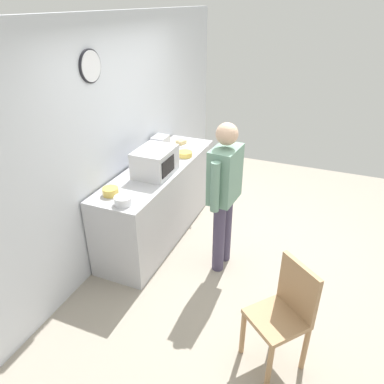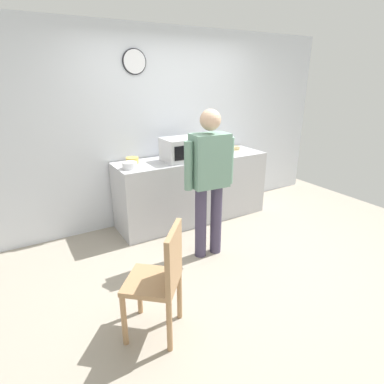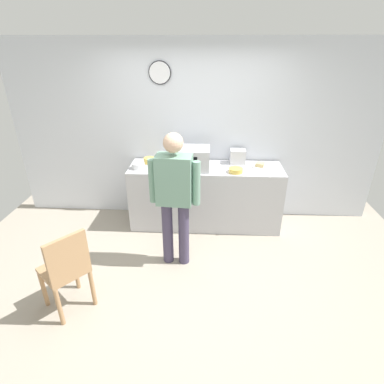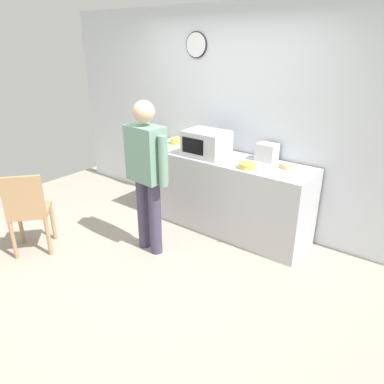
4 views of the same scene
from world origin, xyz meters
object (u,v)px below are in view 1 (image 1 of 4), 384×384
object	(u,v)px
microwave	(155,162)
sandwich_plate	(181,143)
spoon_utensil	(151,157)
cereal_bowl	(111,191)
toaster	(161,144)
mixing_bowl	(123,200)
salad_bowl	(185,154)
person_standing	(224,188)
fork_utensil	(207,144)
wooden_chair	(285,311)

from	to	relation	value
microwave	sandwich_plate	size ratio (longest dim) A/B	2.23
sandwich_plate	spoon_utensil	distance (m)	0.58
cereal_bowl	sandwich_plate	bearing A→B (deg)	-3.00
toaster	mixing_bowl	bearing A→B (deg)	-168.11
spoon_utensil	salad_bowl	bearing A→B (deg)	-62.54
sandwich_plate	person_standing	distance (m)	1.48
microwave	mixing_bowl	distance (m)	0.75
mixing_bowl	fork_utensil	bearing A→B (deg)	-5.72
microwave	mixing_bowl	world-z (taller)	microwave
mixing_bowl	spoon_utensil	xyz separation A→B (m)	(1.16, 0.31, -0.04)
toaster	spoon_utensil	world-z (taller)	toaster
sandwich_plate	salad_bowl	distance (m)	0.41
mixing_bowl	toaster	xyz separation A→B (m)	(1.40, 0.30, 0.06)
microwave	cereal_bowl	bearing A→B (deg)	162.80
salad_bowl	fork_utensil	bearing A→B (deg)	-12.86
microwave	spoon_utensil	size ratio (longest dim) A/B	2.94
microwave	toaster	bearing A→B (deg)	21.90
spoon_utensil	wooden_chair	world-z (taller)	wooden_chair
sandwich_plate	wooden_chair	bearing A→B (deg)	-139.13
microwave	salad_bowl	world-z (taller)	microwave
microwave	wooden_chair	world-z (taller)	microwave
mixing_bowl	fork_utensil	xyz separation A→B (m)	(1.85, -0.19, -0.04)
microwave	salad_bowl	xyz separation A→B (m)	(0.61, -0.10, -0.12)
cereal_bowl	spoon_utensil	world-z (taller)	cereal_bowl
salad_bowl	wooden_chair	world-z (taller)	salad_bowl
sandwich_plate	salad_bowl	xyz separation A→B (m)	(-0.36, -0.21, 0.01)
salad_bowl	toaster	distance (m)	0.38
sandwich_plate	mixing_bowl	distance (m)	1.72
fork_utensil	toaster	bearing A→B (deg)	132.88
cereal_bowl	person_standing	world-z (taller)	person_standing
microwave	wooden_chair	size ratio (longest dim) A/B	0.53
microwave	fork_utensil	distance (m)	1.14
toaster	person_standing	distance (m)	1.39
cereal_bowl	person_standing	xyz separation A→B (m)	(0.48, -1.06, 0.01)
salad_bowl	fork_utensil	size ratio (longest dim) A/B	1.12
mixing_bowl	person_standing	xyz separation A→B (m)	(0.60, -0.84, 0.01)
fork_utensil	wooden_chair	distance (m)	2.72
salad_bowl	toaster	world-z (taller)	toaster
sandwich_plate	wooden_chair	size ratio (longest dim) A/B	0.24
mixing_bowl	fork_utensil	distance (m)	1.86
mixing_bowl	wooden_chair	world-z (taller)	mixing_bowl
microwave	toaster	distance (m)	0.71
mixing_bowl	person_standing	distance (m)	1.03
sandwich_plate	fork_utensil	distance (m)	0.35
salad_bowl	cereal_bowl	xyz separation A→B (m)	(-1.24, 0.30, 0.01)
salad_bowl	spoon_utensil	xyz separation A→B (m)	(-0.20, 0.38, -0.03)
salad_bowl	cereal_bowl	bearing A→B (deg)	166.59
microwave	salad_bowl	size ratio (longest dim) A/B	2.64
salad_bowl	wooden_chair	bearing A→B (deg)	-137.34
cereal_bowl	spoon_utensil	distance (m)	1.04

